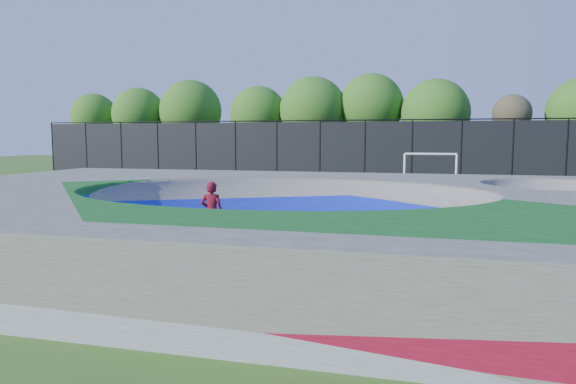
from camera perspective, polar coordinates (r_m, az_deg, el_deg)
name	(u,v)px	position (r m, az deg, el deg)	size (l,w,h in m)	color
ground	(280,245)	(13.66, -0.93, -5.93)	(120.00, 120.00, 0.00)	#315C19
skate_deck	(280,217)	(13.52, -0.94, -2.82)	(22.00, 14.00, 1.50)	gray
skater	(212,213)	(13.92, -8.45, -2.27)	(0.61, 0.40, 1.67)	red
skateboard	(212,242)	(14.05, -8.40, -5.55)	(0.78, 0.22, 0.05)	black
soccer_goal	(430,164)	(30.65, 15.52, 3.07)	(3.00, 0.12, 1.98)	white
fence	(365,149)	(34.07, 8.54, 4.71)	(48.09, 0.09, 4.04)	black
treeline	(362,111)	(39.27, 8.27, 8.85)	(52.05, 6.43, 7.62)	#4E3727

